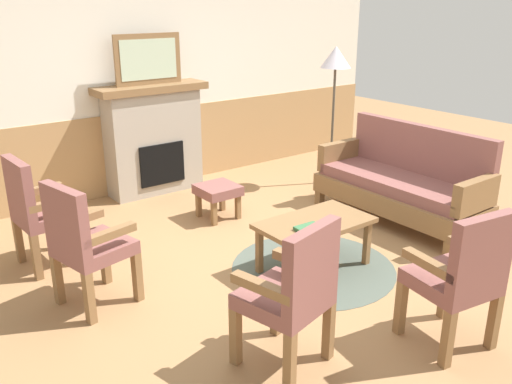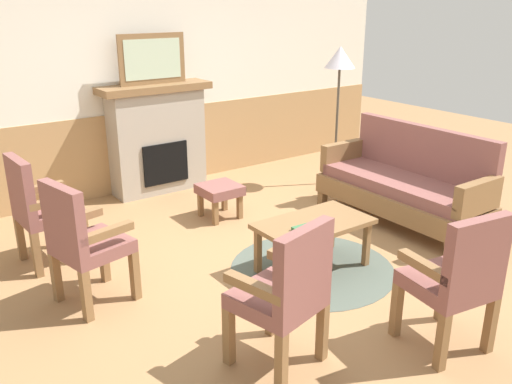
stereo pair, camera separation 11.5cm
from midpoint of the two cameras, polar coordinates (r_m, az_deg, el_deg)
The scene contains 14 objects.
ground_plane at distance 4.85m, azimuth 3.12°, elevation -7.27°, with size 14.00×14.00×0.00m, color #997047.
wall_back at distance 6.60m, azimuth -11.18°, elevation 11.61°, with size 7.20×0.14×2.70m.
fireplace at distance 6.50m, azimuth -9.86°, elevation 5.66°, with size 1.30×0.44×1.28m.
framed_picture at distance 6.35m, azimuth -10.35°, elevation 13.63°, with size 0.80×0.04×0.56m.
couch at distance 5.76m, azimuth 15.94°, elevation 0.70°, with size 0.70×1.80×0.98m.
coffee_table at distance 4.58m, azimuth 6.82°, elevation -3.72°, with size 0.96×0.56×0.44m.
round_rug at distance 4.75m, azimuth 6.63°, elevation -7.96°, with size 1.41×1.41×0.01m, color #4C564C.
book_on_table at distance 4.38m, azimuth 6.08°, elevation -3.83°, with size 0.21×0.12×0.03m, color #33663D.
footstool at distance 5.69m, azimuth -3.27°, elevation 0.02°, with size 0.40×0.40×0.36m.
armchair_near_fireplace at distance 4.16m, azimuth -17.06°, elevation -4.71°, with size 0.57×0.57×0.98m.
armchair_by_window_left at distance 4.93m, azimuth -21.25°, elevation -1.35°, with size 0.51×0.51×0.98m.
armchair_front_left at distance 3.32m, azimuth 4.17°, elevation -10.28°, with size 0.58×0.58×0.98m.
armchair_front_center at distance 3.71m, azimuth 21.25°, elevation -8.27°, with size 0.55×0.55×0.98m.
floor_lamp_by_couch at distance 6.61m, azimuth 9.32°, elevation 12.95°, with size 0.36×0.36×1.68m.
Camera 2 is at (-2.69, -3.39, 2.19)m, focal length 37.96 mm.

